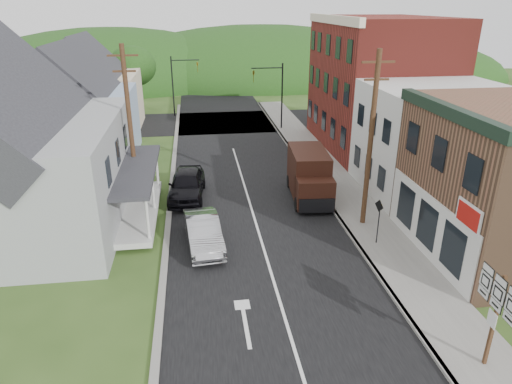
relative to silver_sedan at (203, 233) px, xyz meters
name	(u,v)px	position (x,y,z in m)	size (l,w,h in m)	color
ground	(269,267)	(2.83, -2.31, -0.74)	(120.00, 120.00, 0.00)	#2D4719
road	(244,185)	(2.83, 7.69, -0.74)	(9.00, 90.00, 0.02)	black
cross_road	(225,122)	(2.83, 24.69, -0.74)	(60.00, 9.00, 0.02)	black
sidewalk_right	(342,191)	(8.73, 5.69, -0.66)	(2.80, 55.00, 0.15)	slate
curb_right	(321,192)	(7.38, 5.69, -0.66)	(0.20, 55.00, 0.15)	slate
curb_left	(170,200)	(-1.82, 5.69, -0.68)	(0.30, 55.00, 0.12)	slate
storefront_white	(435,141)	(14.13, 5.19, 2.51)	(8.00, 7.00, 6.50)	silver
storefront_red	(378,85)	(14.13, 14.69, 4.26)	(8.00, 12.00, 10.00)	maroon
house_gray	(14,148)	(-9.17, 3.69, 3.50)	(10.20, 12.24, 8.35)	gray
house_blue	(83,110)	(-8.17, 14.69, 2.96)	(7.14, 8.16, 7.28)	#94A8CA
house_cream	(98,89)	(-8.67, 23.69, 2.96)	(7.14, 8.16, 7.28)	beige
utility_pole_right	(371,140)	(8.43, 1.19, 3.92)	(1.60, 0.26, 9.00)	#472D19
utility_pole_left	(130,126)	(-3.67, 5.69, 3.92)	(1.60, 0.26, 9.00)	#472D19
traffic_signal_right	(274,89)	(7.13, 21.19, 3.02)	(2.87, 0.20, 6.00)	black
traffic_signal_left	(179,79)	(-1.47, 28.19, 3.02)	(2.87, 0.20, 6.00)	black
tree_left_d	(132,66)	(-6.17, 29.69, 4.15)	(4.80, 4.80, 6.94)	#382616
forested_ridge	(212,79)	(2.83, 52.69, -0.74)	(90.00, 30.00, 16.00)	#173710
silver_sedan	(203,233)	(0.00, 0.00, 0.00)	(1.56, 4.47, 1.47)	#ABABB0
dark_sedan	(187,184)	(-0.80, 6.15, 0.12)	(2.01, 5.01, 1.71)	black
delivery_van	(309,176)	(6.44, 5.05, 0.71)	(2.46, 5.26, 2.86)	black
route_sign_cluster	(496,308)	(8.70, -9.21, 1.56)	(0.19, 1.90, 3.32)	#472D19
warning_sign	(379,215)	(8.29, -1.05, 0.87)	(0.18, 0.61, 2.28)	black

